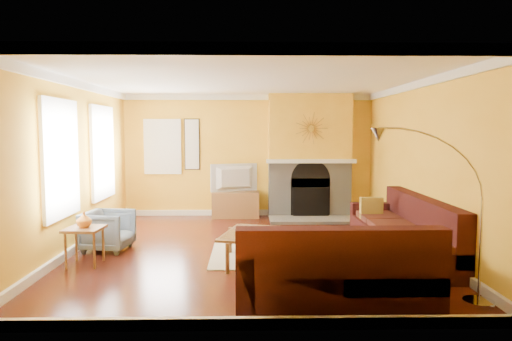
{
  "coord_description": "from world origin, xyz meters",
  "views": [
    {
      "loc": [
        -0.02,
        -7.19,
        1.9
      ],
      "look_at": [
        0.13,
        0.4,
        1.24
      ],
      "focal_mm": 32.0,
      "sensor_mm": 36.0,
      "label": 1
    }
  ],
  "objects_px": {
    "armchair": "(108,230)",
    "side_table": "(85,246)",
    "media_console": "(236,205)",
    "arc_lamp": "(434,219)",
    "coffee_table": "(264,248)",
    "sectional_sofa": "(341,233)"
  },
  "relations": [
    {
      "from": "media_console",
      "to": "armchair",
      "type": "distance_m",
      "value": 3.37
    },
    {
      "from": "coffee_table",
      "to": "media_console",
      "type": "height_order",
      "value": "media_console"
    },
    {
      "from": "arc_lamp",
      "to": "coffee_table",
      "type": "bearing_deg",
      "value": 136.58
    },
    {
      "from": "coffee_table",
      "to": "arc_lamp",
      "type": "relative_size",
      "value": 0.58
    },
    {
      "from": "arc_lamp",
      "to": "side_table",
      "type": "bearing_deg",
      "value": 159.57
    },
    {
      "from": "arc_lamp",
      "to": "sectional_sofa",
      "type": "bearing_deg",
      "value": 113.54
    },
    {
      "from": "armchair",
      "to": "side_table",
      "type": "height_order",
      "value": "armchair"
    },
    {
      "from": "side_table",
      "to": "arc_lamp",
      "type": "relative_size",
      "value": 0.28
    },
    {
      "from": "sectional_sofa",
      "to": "side_table",
      "type": "relative_size",
      "value": 6.8
    },
    {
      "from": "coffee_table",
      "to": "media_console",
      "type": "xyz_separation_m",
      "value": [
        -0.49,
        3.47,
        0.06
      ]
    },
    {
      "from": "coffee_table",
      "to": "media_console",
      "type": "distance_m",
      "value": 3.51
    },
    {
      "from": "coffee_table",
      "to": "armchair",
      "type": "xyz_separation_m",
      "value": [
        -2.45,
        0.73,
        0.1
      ]
    },
    {
      "from": "coffee_table",
      "to": "arc_lamp",
      "type": "bearing_deg",
      "value": -43.42
    },
    {
      "from": "side_table",
      "to": "arc_lamp",
      "type": "xyz_separation_m",
      "value": [
        4.3,
        -1.6,
        0.69
      ]
    },
    {
      "from": "media_console",
      "to": "side_table",
      "type": "height_order",
      "value": "media_console"
    },
    {
      "from": "sectional_sofa",
      "to": "coffee_table",
      "type": "height_order",
      "value": "sectional_sofa"
    },
    {
      "from": "media_console",
      "to": "arc_lamp",
      "type": "relative_size",
      "value": 0.53
    },
    {
      "from": "armchair",
      "to": "side_table",
      "type": "relative_size",
      "value": 1.31
    },
    {
      "from": "armchair",
      "to": "side_table",
      "type": "xyz_separation_m",
      "value": [
        -0.09,
        -0.79,
        -0.05
      ]
    },
    {
      "from": "coffee_table",
      "to": "media_console",
      "type": "relative_size",
      "value": 1.09
    },
    {
      "from": "sectional_sofa",
      "to": "armchair",
      "type": "distance_m",
      "value": 3.64
    },
    {
      "from": "media_console",
      "to": "armchair",
      "type": "height_order",
      "value": "armchair"
    }
  ]
}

